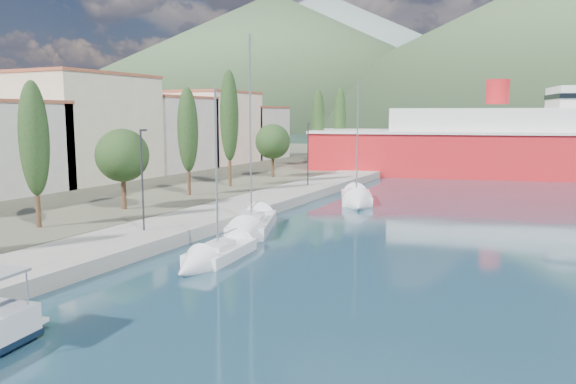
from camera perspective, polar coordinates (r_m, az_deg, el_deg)
The scene contains 10 objects.
ground at distance 134.30m, azimuth 20.31°, elevation 4.11°, with size 1400.00×1400.00×0.00m, color #1E3C4C.
quay at distance 45.91m, azimuth -3.53°, elevation -1.31°, with size 5.00×88.00×0.80m, color gray.
land_strip at distance 78.37m, azimuth -24.59°, elevation 1.77°, with size 70.00×148.00×0.70m, color #565644.
town_buildings at distance 67.79m, azimuth -16.11°, elevation 5.76°, with size 9.20×69.20×11.30m.
tree_row at distance 53.99m, azimuth -6.78°, elevation 5.88°, with size 3.93×64.77×11.33m.
lamp_posts at distance 35.65m, azimuth -13.05°, elevation 1.82°, with size 0.15×44.79×6.06m.
sailboat_near at distance 29.42m, azimuth -8.35°, elevation -6.87°, with size 2.69×7.04×9.88m.
sailboat_mid at distance 35.73m, azimuth -4.21°, elevation -4.08°, with size 5.74×9.83×13.75m.
sailboat_far at distance 48.35m, azimuth 7.03°, elevation -0.97°, with size 5.32×8.40×11.79m.
ferry at distance 78.42m, azimuth 26.90°, elevation 4.23°, with size 65.57×27.91×12.74m.
Camera 1 is at (13.38, -13.41, 7.73)m, focal length 35.00 mm.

